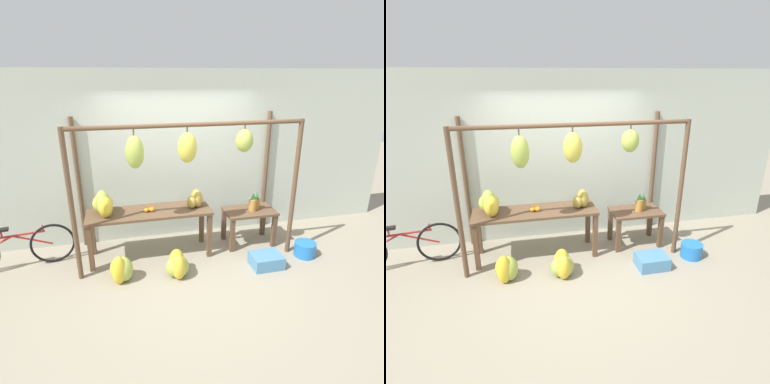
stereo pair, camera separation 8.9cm
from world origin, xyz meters
TOP-DOWN VIEW (x-y plane):
  - ground_plane at (0.00, 0.00)m, footprint 20.00×20.00m
  - shop_wall_back at (0.00, 1.41)m, footprint 8.00×0.08m
  - stall_awning at (-0.04, 0.51)m, footprint 3.27×1.13m
  - display_table_main at (-0.56, 0.73)m, footprint 1.87×0.58m
  - display_table_side at (1.09, 0.76)m, footprint 0.83×0.52m
  - banana_pile_on_table at (-1.22, 0.75)m, footprint 0.33×0.48m
  - orange_pile at (-0.56, 0.71)m, footprint 0.16×0.12m
  - pineapple_cluster at (1.16, 0.75)m, footprint 0.20×0.17m
  - banana_pile_ground_left at (-1.04, 0.15)m, footprint 0.40×0.42m
  - banana_pile_ground_right at (-0.26, 0.09)m, footprint 0.40×0.46m
  - fruit_crate_white at (1.08, 0.02)m, footprint 0.45×0.35m
  - blue_bucket at (1.80, 0.16)m, footprint 0.33×0.33m
  - parked_bicycle at (-2.52, 0.78)m, footprint 1.64×0.30m
  - papaya_pile at (0.16, 0.73)m, footprint 0.31×0.27m

SIDE VIEW (x-z plane):
  - ground_plane at x=0.00m, z-range 0.00..0.00m
  - fruit_crate_white at x=1.08m, z-range 0.00..0.19m
  - blue_bucket at x=1.80m, z-range 0.00..0.23m
  - banana_pile_ground_right at x=-0.26m, z-range -0.02..0.35m
  - banana_pile_ground_left at x=-1.04m, z-range -0.03..0.39m
  - parked_bicycle at x=-2.52m, z-range -0.01..0.68m
  - display_table_side at x=1.09m, z-range 0.16..0.77m
  - display_table_main at x=-0.56m, z-range 0.27..1.03m
  - pineapple_cluster at x=1.16m, z-range 0.58..0.89m
  - orange_pile at x=-0.56m, z-range 0.76..0.85m
  - papaya_pile at x=0.16m, z-range 0.75..1.03m
  - banana_pile_on_table at x=-1.22m, z-range 0.73..1.11m
  - shop_wall_back at x=0.00m, z-range 0.00..2.80m
  - stall_awning at x=-0.04m, z-range 0.51..2.63m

